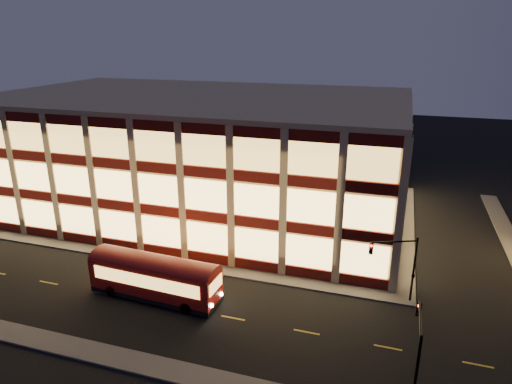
% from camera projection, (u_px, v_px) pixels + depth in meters
% --- Properties ---
extents(ground, '(200.00, 200.00, 0.00)m').
position_uv_depth(ground, '(159.00, 266.00, 44.80)').
color(ground, black).
rests_on(ground, ground).
extents(sidewalk_office_south, '(54.00, 2.00, 0.15)m').
position_uv_depth(sidewalk_office_south, '(138.00, 256.00, 46.53)').
color(sidewalk_office_south, '#514F4C').
rests_on(sidewalk_office_south, ground).
extents(sidewalk_office_east, '(2.00, 30.00, 0.15)m').
position_uv_depth(sidewalk_office_east, '(405.00, 227.00, 53.46)').
color(sidewalk_office_east, '#514F4C').
rests_on(sidewalk_office_east, ground).
extents(sidewalk_tower_west, '(2.00, 30.00, 0.15)m').
position_uv_depth(sidewalk_tower_west, '(509.00, 239.00, 50.31)').
color(sidewalk_tower_west, '#514F4C').
rests_on(sidewalk_tower_west, ground).
extents(sidewalk_near, '(100.00, 2.00, 0.15)m').
position_uv_depth(sidewalk_near, '(70.00, 347.00, 33.07)').
color(sidewalk_near, '#514F4C').
rests_on(sidewalk_near, ground).
extents(office_building, '(50.45, 30.45, 14.50)m').
position_uv_depth(office_building, '(200.00, 152.00, 58.46)').
color(office_building, tan).
rests_on(office_building, ground).
extents(traffic_signal_far, '(3.79, 1.87, 6.00)m').
position_uv_depth(traffic_signal_far, '(399.00, 259.00, 37.28)').
color(traffic_signal_far, black).
rests_on(traffic_signal_far, ground).
extents(traffic_signal_near, '(0.32, 4.45, 6.00)m').
position_uv_depth(traffic_signal_near, '(417.00, 347.00, 26.77)').
color(traffic_signal_near, black).
rests_on(traffic_signal_near, ground).
extents(trolley_bus, '(11.58, 3.52, 3.88)m').
position_uv_depth(trolley_bus, '(155.00, 275.00, 38.75)').
color(trolley_bus, maroon).
rests_on(trolley_bus, ground).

